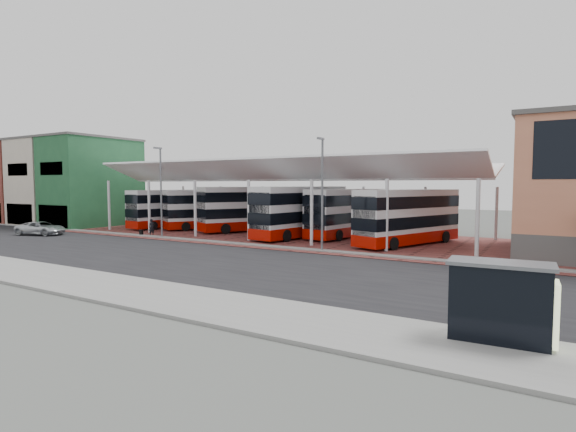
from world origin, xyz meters
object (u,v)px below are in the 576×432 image
at_px(bus_4, 348,213).
at_px(bus_5, 408,217).
at_px(bus_0, 171,209).
at_px(bus_2, 252,209).
at_px(bus_1, 211,210).
at_px(bus_3, 301,212).
at_px(pedestrian, 152,227).
at_px(silver_car, 41,228).
at_px(bus_shelter, 509,294).

bearing_deg(bus_4, bus_5, -14.13).
height_order(bus_0, bus_2, bus_2).
distance_m(bus_1, bus_4, 15.62).
bearing_deg(bus_3, bus_1, -179.60).
bearing_deg(pedestrian, silver_car, 134.43).
xyz_separation_m(bus_3, pedestrian, (-12.22, -6.32, -1.48)).
height_order(bus_1, silver_car, bus_1).
height_order(bus_1, bus_shelter, bus_1).
relative_size(bus_1, silver_car, 2.15).
bearing_deg(bus_3, bus_shelter, -39.51).
height_order(bus_5, pedestrian, bus_5).
xyz_separation_m(bus_5, silver_car, (-31.95, -10.65, -1.56)).
distance_m(bus_5, silver_car, 33.71).
bearing_deg(bus_2, silver_car, -111.12).
height_order(bus_4, pedestrian, bus_4).
bearing_deg(silver_car, bus_3, -81.40).
distance_m(bus_0, silver_car, 12.95).
xyz_separation_m(bus_0, silver_car, (-5.13, -11.80, -1.46)).
bearing_deg(bus_0, bus_3, 4.36).
relative_size(bus_2, bus_4, 1.01).
xyz_separation_m(bus_2, bus_3, (6.82, -2.08, 0.02)).
bearing_deg(bus_2, bus_5, 20.69).
height_order(silver_car, bus_shelter, bus_shelter).
bearing_deg(bus_5, bus_shelter, -46.67).
height_order(bus_1, bus_4, bus_4).
bearing_deg(bus_shelter, bus_4, 119.73).
distance_m(bus_1, bus_2, 5.24).
distance_m(bus_0, bus_1, 5.05).
bearing_deg(pedestrian, bus_0, 53.28).
height_order(bus_3, bus_shelter, bus_3).
distance_m(bus_0, bus_3, 17.04).
relative_size(bus_1, bus_shelter, 3.25).
xyz_separation_m(bus_5, pedestrian, (-22.02, -6.08, -1.37)).
height_order(bus_4, bus_shelter, bus_4).
relative_size(bus_2, pedestrian, 6.94).
xyz_separation_m(bus_1, bus_shelter, (30.65, -22.89, -0.49)).
bearing_deg(bus_shelter, silver_car, 163.07).
bearing_deg(bus_4, bus_shelter, -48.42).
bearing_deg(pedestrian, bus_3, -42.92).
bearing_deg(bus_1, bus_3, 20.33).
bearing_deg(bus_3, bus_2, 172.03).
xyz_separation_m(bus_4, bus_5, (6.24, -2.66, 0.01)).
bearing_deg(bus_0, bus_5, 4.98).
bearing_deg(bus_2, bus_shelter, -13.67).
distance_m(bus_4, pedestrian, 18.09).
relative_size(bus_0, bus_shelter, 3.38).
bearing_deg(bus_0, bus_4, 11.62).
bearing_deg(bus_5, bus_0, -162.04).
xyz_separation_m(bus_1, bus_2, (5.23, 0.26, 0.20)).
distance_m(bus_2, pedestrian, 10.09).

